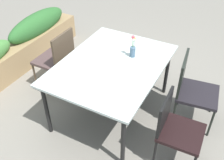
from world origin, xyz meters
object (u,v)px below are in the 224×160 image
chair_near_right (192,87)px  flower_vase (133,49)px  dining_table (112,67)px  chair_near_left (175,127)px  chair_far_side (57,57)px  planter_box (13,52)px

chair_near_right → flower_vase: size_ratio=3.15×
dining_table → flower_vase: (0.27, -0.15, 0.17)m
dining_table → chair_near_right: (0.35, -0.95, -0.21)m
chair_near_left → flower_vase: flower_vase is taller
chair_far_side → planter_box: 0.94m
chair_near_right → chair_near_left: bearing=-6.3°
planter_box → dining_table: bearing=-92.7°
chair_near_left → chair_far_side: 1.96m
dining_table → chair_near_left: chair_near_left is taller
dining_table → chair_near_right: size_ratio=1.71×
chair_far_side → chair_near_right: (0.25, -1.90, -0.02)m
chair_near_right → flower_vase: 0.88m
chair_near_right → flower_vase: (-0.08, 0.79, 0.38)m
chair_far_side → flower_vase: 1.17m
dining_table → chair_near_left: (-0.36, -0.96, -0.24)m
dining_table → chair_far_side: chair_far_side is taller
dining_table → chair_far_side: (0.09, 0.95, -0.20)m
dining_table → flower_vase: flower_vase is taller
dining_table → planter_box: 1.92m
flower_vase → dining_table: bearing=150.4°
dining_table → chair_far_side: size_ratio=1.68×
dining_table → chair_near_left: size_ratio=1.85×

